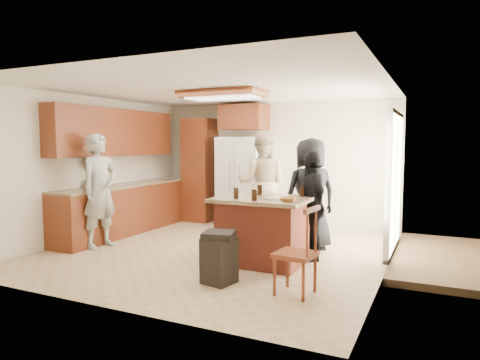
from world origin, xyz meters
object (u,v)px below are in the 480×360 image
at_px(refrigerator, 242,181).
at_px(kitchen_island, 263,230).
at_px(person_behind_left, 262,183).
at_px(trash_bin, 219,257).
at_px(person_front_left, 100,191).
at_px(person_side_right, 312,205).
at_px(person_counter, 100,194).
at_px(spindle_chair, 297,254).
at_px(person_behind_right, 310,194).

bearing_deg(refrigerator, kitchen_island, -59.31).
bearing_deg(refrigerator, person_behind_left, -43.12).
bearing_deg(trash_bin, person_front_left, 163.62).
height_order(person_side_right, refrigerator, refrigerator).
distance_m(person_behind_left, kitchen_island, 1.96).
xyz_separation_m(person_counter, spindle_chair, (4.05, -1.28, -0.32)).
distance_m(person_front_left, person_side_right, 3.36).
xyz_separation_m(person_behind_right, refrigerator, (-1.82, 1.40, 0.02)).
bearing_deg(person_behind_right, kitchen_island, 26.26).
xyz_separation_m(person_side_right, kitchen_island, (-0.56, -0.48, -0.31)).
distance_m(trash_bin, spindle_chair, 0.98).
bearing_deg(person_front_left, person_behind_left, -40.82).
relative_size(person_behind_left, kitchen_island, 1.48).
xyz_separation_m(person_side_right, refrigerator, (-1.99, 1.93, 0.11)).
bearing_deg(spindle_chair, person_side_right, 99.75).
distance_m(kitchen_island, trash_bin, 1.05).
distance_m(person_behind_left, person_behind_right, 1.35).
bearing_deg(person_side_right, spindle_chair, -21.12).
bearing_deg(person_counter, person_behind_left, -68.05).
xyz_separation_m(trash_bin, spindle_chair, (0.97, 0.02, 0.13)).
relative_size(person_front_left, person_behind_right, 1.04).
height_order(person_counter, refrigerator, refrigerator).
bearing_deg(person_behind_left, trash_bin, 86.49).
bearing_deg(person_side_right, person_counter, -117.77).
relative_size(person_front_left, person_counter, 1.19).
relative_size(person_behind_right, person_counter, 1.14).
bearing_deg(person_front_left, trash_bin, -102.98).
bearing_deg(kitchen_island, person_behind_right, 68.74).
relative_size(kitchen_island, spindle_chair, 1.29).
distance_m(person_behind_left, refrigerator, 0.96).
bearing_deg(kitchen_island, person_front_left, -174.15).
bearing_deg(kitchen_island, trash_bin, -98.23).
bearing_deg(person_behind_left, person_front_left, 30.48).
height_order(person_behind_right, refrigerator, refrigerator).
bearing_deg(person_counter, person_behind_right, -87.23).
distance_m(person_behind_right, refrigerator, 2.30).
xyz_separation_m(person_behind_right, kitchen_island, (-0.39, -1.01, -0.41)).
bearing_deg(refrigerator, trash_bin, -69.56).
relative_size(person_behind_right, person_side_right, 1.12).
bearing_deg(person_counter, person_side_right, -95.59).
bearing_deg(person_front_left, refrigerator, -21.99).
bearing_deg(kitchen_island, person_side_right, 40.37).
distance_m(person_front_left, person_counter, 0.77).
distance_m(person_counter, kitchen_island, 3.25).
bearing_deg(trash_bin, refrigerator, 110.44).
xyz_separation_m(person_front_left, person_side_right, (3.27, 0.75, -0.13)).
relative_size(person_front_left, person_behind_left, 0.97).
bearing_deg(person_behind_left, person_counter, 15.34).
distance_m(refrigerator, spindle_chair, 4.11).
height_order(person_behind_left, person_side_right, person_behind_left).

